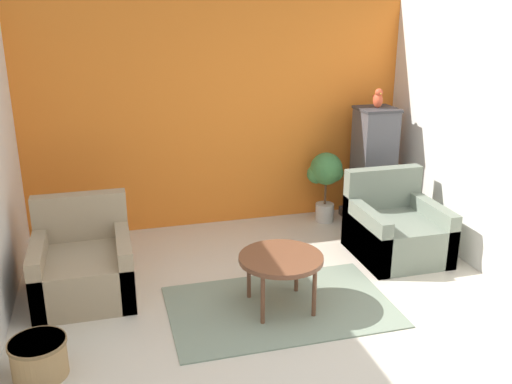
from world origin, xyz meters
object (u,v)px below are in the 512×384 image
Objects in this scene: coffee_table at (281,261)px; parrot at (378,99)px; armchair_left at (84,267)px; wicker_basket at (39,357)px; potted_plant at (326,175)px; birdcage at (373,169)px; armchair_right at (396,230)px.

parrot is (1.62, 1.64, 1.00)m from coffee_table.
wicker_basket is at bearing -104.73° from armchair_left.
wicker_basket is at bearing -143.66° from potted_plant.
birdcage is at bearing -11.47° from potted_plant.
birdcage is at bearing 78.48° from armchair_right.
parrot is at bearing -11.28° from potted_plant.
wicker_basket is (-2.96, -2.18, -0.41)m from potted_plant.
coffee_table is 0.85× the size of potted_plant.
armchair_right is 4.03× the size of parrot.
birdcage reaches higher than armchair_left.
wicker_basket is at bearing -149.36° from birdcage.
armchair_right is at bearing -71.94° from potted_plant.
parrot is (0.19, 0.94, 1.16)m from armchair_right.
wicker_basket is at bearing -166.89° from coffee_table.
armchair_right reaches higher than coffee_table.
parrot reaches higher than wicker_basket.
potted_plant reaches higher than coffee_table.
coffee_table is 2.06m from potted_plant.
parrot is at bearing 90.00° from birdcage.
birdcage is 0.80m from parrot.
parrot is 0.55× the size of wicker_basket.
parrot is 4.26m from wicker_basket.
armchair_left and armchair_right have the same top height.
armchair_right is 3.50m from wicker_basket.
coffee_table is 3.22× the size of parrot.
birdcage is at bearing -90.00° from parrot.
birdcage reaches higher than potted_plant.
potted_plant is 3.70m from wicker_basket.
potted_plant is at bearing 57.99° from coffee_table.
coffee_table is at bearing -23.01° from armchair_left.
armchair_right is 2.23× the size of wicker_basket.
birdcage reaches higher than wicker_basket.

